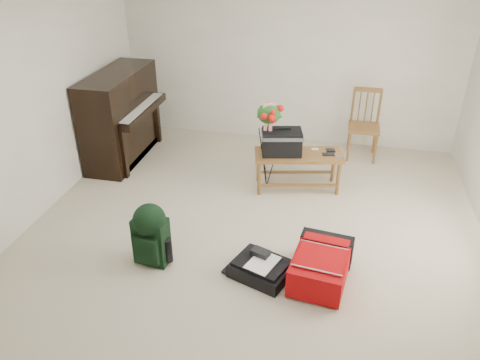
% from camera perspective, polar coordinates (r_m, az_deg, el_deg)
% --- Properties ---
extents(floor, '(5.00, 5.50, 0.01)m').
position_cam_1_polar(floor, '(5.16, 1.32, -7.12)').
color(floor, beige).
rests_on(floor, ground).
extents(wall_back, '(5.00, 0.04, 2.50)m').
position_cam_1_polar(wall_back, '(7.11, 5.93, 14.37)').
color(wall_back, beige).
rests_on(wall_back, floor).
extents(wall_left, '(0.04, 5.50, 2.50)m').
position_cam_1_polar(wall_left, '(5.54, -25.02, 7.41)').
color(wall_left, beige).
rests_on(wall_left, floor).
extents(piano, '(0.71, 1.50, 1.25)m').
position_cam_1_polar(piano, '(6.86, -14.21, 7.35)').
color(piano, black).
rests_on(piano, floor).
extents(bench, '(1.16, 0.66, 0.84)m').
position_cam_1_polar(bench, '(5.88, 5.78, 4.30)').
color(bench, brown).
rests_on(bench, floor).
extents(dining_chair, '(0.43, 0.43, 0.99)m').
position_cam_1_polar(dining_chair, '(6.94, 14.89, 6.46)').
color(dining_chair, brown).
rests_on(dining_chair, floor).
extents(red_suitcase, '(0.59, 0.80, 0.32)m').
position_cam_1_polar(red_suitcase, '(4.64, 9.86, -9.84)').
color(red_suitcase, '#AD0709').
rests_on(red_suitcase, floor).
extents(black_duffel, '(0.67, 0.60, 0.23)m').
position_cam_1_polar(black_duffel, '(4.64, 2.64, -10.63)').
color(black_duffel, black).
rests_on(black_duffel, floor).
extents(green_backpack, '(0.36, 0.33, 0.67)m').
position_cam_1_polar(green_backpack, '(4.71, -10.87, -6.20)').
color(green_backpack, black).
rests_on(green_backpack, floor).
extents(flower_stand, '(0.46, 0.46, 1.17)m').
position_cam_1_polar(flower_stand, '(5.86, 3.39, 4.09)').
color(flower_stand, black).
rests_on(flower_stand, floor).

